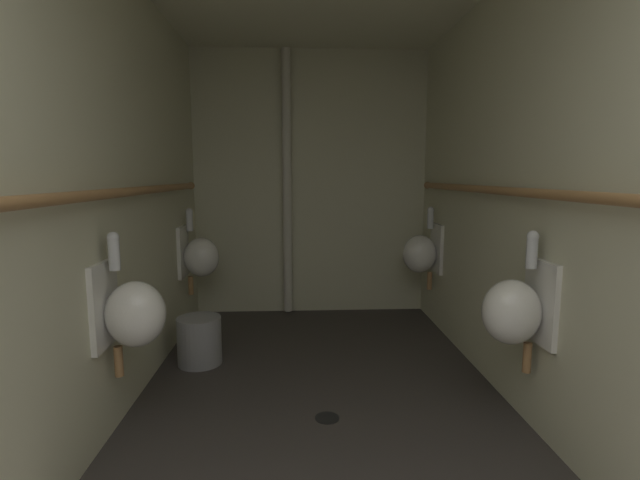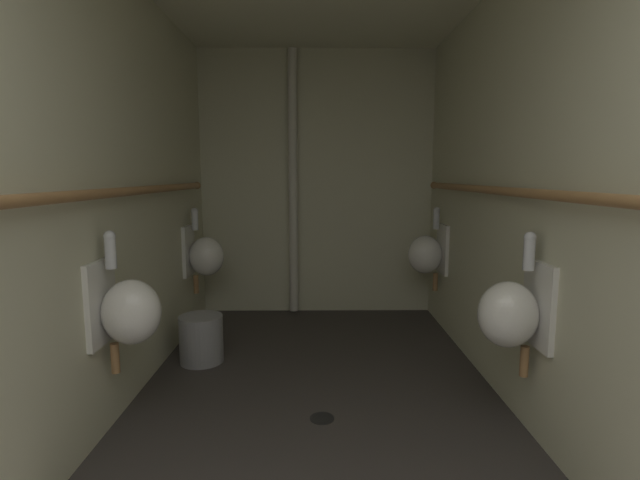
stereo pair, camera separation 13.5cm
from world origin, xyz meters
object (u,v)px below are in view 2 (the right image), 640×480
Objects in this scene: urinal_left_far at (204,255)px; waste_bin at (201,339)px; urinal_right_far at (428,253)px; floor_drain at (322,418)px; urinal_right_mid at (512,312)px; standpipe_back_wall at (293,184)px; urinal_left_mid at (127,310)px.

urinal_left_far reaches higher than waste_bin.
urinal_right_far is 2.00m from floor_drain.
urinal_right_far is (1.98, 0.07, 0.00)m from urinal_left_far.
floor_drain is at bearing 168.76° from urinal_right_mid.
urinal_left_far is 1.00× the size of urinal_right_far.
standpipe_back_wall is at bearing 118.45° from urinal_right_mid.
urinal_right_mid is 5.39× the size of floor_drain.
urinal_left_far is at bearing -177.89° from urinal_right_far.
floor_drain is at bearing -82.99° from standpipe_back_wall.
urinal_left_mid is 1.09m from waste_bin.
floor_drain is 1.22m from waste_bin.
waste_bin is (-0.88, 0.83, 0.17)m from floor_drain.
waste_bin is (0.13, 0.96, -0.50)m from urinal_left_mid.
urinal_right_mid is (1.98, -0.06, 0.00)m from urinal_left_mid.
floor_drain is (-0.97, -1.61, -0.67)m from urinal_right_far.
urinal_left_far is 1.10m from standpipe_back_wall.
urinal_left_mid is at bearing -172.67° from floor_drain.
urinal_right_mid is at bearing -90.00° from urinal_right_far.
urinal_left_far reaches higher than floor_drain.
urinal_right_mid is 1.00× the size of urinal_right_far.
urinal_left_mid is 2.64m from urinal_right_far.
urinal_left_far and urinal_right_far have the same top height.
floor_drain is (1.01, -1.54, -0.67)m from urinal_left_far.
urinal_left_mid is 1.98m from urinal_right_mid.
floor_drain is at bearing -56.71° from urinal_left_far.
urinal_left_far is at bearing 138.77° from urinal_right_mid.
standpipe_back_wall is (0.76, 0.52, 0.60)m from urinal_left_far.
urinal_left_far is (0.00, 1.67, 0.00)m from urinal_left_mid.
urinal_left_mid is at bearing -90.00° from urinal_left_far.
floor_drain is (-0.97, 0.19, -0.67)m from urinal_right_mid.
standpipe_back_wall is 1.77m from waste_bin.
floor_drain is 0.40× the size of waste_bin.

